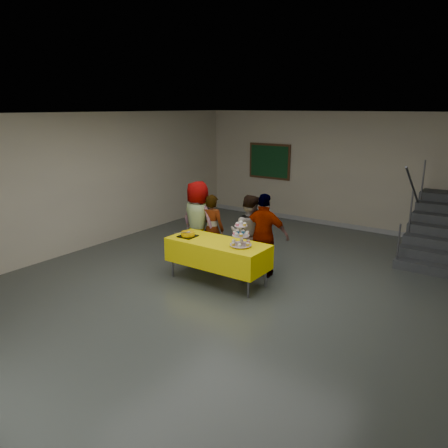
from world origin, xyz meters
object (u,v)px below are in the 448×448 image
object	(u,v)px
cupcake_stand	(241,237)
staircase	(444,232)
bear_cake	(188,234)
schoolchild_c	(249,234)
bake_table	(218,253)
schoolchild_b	(212,229)
noticeboard	(269,161)
schoolchild_a	(198,222)
schoolchild_d	(264,236)

from	to	relation	value
cupcake_stand	staircase	size ratio (longest dim) A/B	0.19
bear_cake	staircase	bearing A→B (deg)	47.95
schoolchild_c	staircase	bearing A→B (deg)	-148.95
bake_table	schoolchild_b	distance (m)	1.02
bake_table	schoolchild_b	xyz separation A→B (m)	(-0.68, 0.74, 0.16)
schoolchild_c	noticeboard	world-z (taller)	noticeboard
bear_cake	noticeboard	world-z (taller)	noticeboard
schoolchild_b	bake_table	bearing A→B (deg)	122.53
schoolchild_a	cupcake_stand	bearing A→B (deg)	161.03
cupcake_stand	schoolchild_a	size ratio (longest dim) A/B	0.27
schoolchild_c	schoolchild_d	world-z (taller)	schoolchild_d
bear_cake	schoolchild_b	distance (m)	0.83
schoolchild_c	noticeboard	bearing A→B (deg)	-82.92
staircase	noticeboard	bearing A→B (deg)	170.13
schoolchild_a	staircase	world-z (taller)	staircase
schoolchild_b	noticeboard	bearing A→B (deg)	-86.03
cupcake_stand	schoolchild_b	xyz separation A→B (m)	(-1.18, 0.75, -0.23)
schoolchild_d	bake_table	bearing A→B (deg)	39.45
schoolchild_d	staircase	bearing A→B (deg)	-140.98
cupcake_stand	schoolchild_c	distance (m)	0.85
schoolchild_b	staircase	xyz separation A→B (m)	(3.78, 3.32, -0.23)
bake_table	bear_cake	distance (m)	0.69
bake_table	schoolchild_a	distance (m)	1.24
schoolchild_c	schoolchild_d	distance (m)	0.36
cupcake_stand	schoolchild_d	world-z (taller)	schoolchild_d
cupcake_stand	schoolchild_d	bearing A→B (deg)	86.14
schoolchild_c	schoolchild_d	xyz separation A→B (m)	(0.36, -0.04, 0.03)
bake_table	bear_cake	bearing A→B (deg)	-173.18
schoolchild_a	bake_table	bearing A→B (deg)	151.25
bear_cake	schoolchild_a	size ratio (longest dim) A/B	0.21
bake_table	staircase	size ratio (longest dim) A/B	0.78
schoolchild_c	staircase	distance (m)	4.41
bear_cake	noticeboard	xyz separation A→B (m)	(-1.08, 4.97, 0.77)
schoolchild_b	noticeboard	size ratio (longest dim) A/B	1.10
bake_table	schoolchild_c	xyz separation A→B (m)	(0.19, 0.76, 0.20)
bake_table	schoolchild_d	distance (m)	0.94
schoolchild_b	schoolchild_c	world-z (taller)	schoolchild_c
bake_table	schoolchild_c	world-z (taller)	schoolchild_c
schoolchild_b	schoolchild_d	world-z (taller)	schoolchild_d
bake_table	schoolchild_d	bearing A→B (deg)	53.00
schoolchild_a	schoolchild_d	size ratio (longest dim) A/B	1.05
schoolchild_c	schoolchild_a	bearing A→B (deg)	-13.91
cupcake_stand	staircase	distance (m)	4.85
bake_table	noticeboard	bearing A→B (deg)	109.20
cupcake_stand	schoolchild_b	distance (m)	1.41
schoolchild_d	noticeboard	distance (m)	4.81
bake_table	staircase	distance (m)	5.11
schoolchild_d	staircase	size ratio (longest dim) A/B	0.66
schoolchild_c	schoolchild_b	bearing A→B (deg)	-16.22
schoolchild_a	schoolchild_d	xyz separation A→B (m)	(1.54, 0.04, -0.04)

